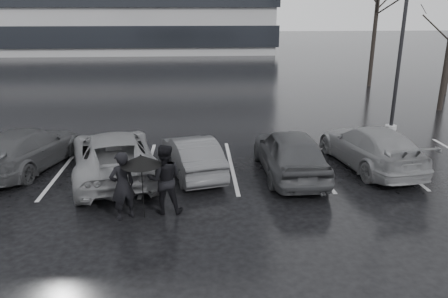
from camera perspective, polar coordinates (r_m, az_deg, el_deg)
ground at (r=12.40m, az=-0.86°, el=-6.31°), size 160.00×160.00×0.00m
car_main at (r=13.91m, az=8.60°, el=-0.41°), size 1.88×4.44×1.50m
car_west_a at (r=13.92m, az=-4.15°, el=-0.81°), size 2.18×3.94×1.23m
car_west_b at (r=14.05m, az=-14.24°, el=-0.70°), size 3.55×5.62×1.45m
car_west_c at (r=15.74m, az=-24.26°, el=0.08°), size 3.00×4.99×1.35m
car_east at (r=15.29m, az=18.56°, el=0.29°), size 2.60×4.96×1.37m
pedestrian_left at (r=11.18m, az=-13.12°, el=-4.69°), size 0.78×0.71×1.79m
pedestrian_right at (r=11.31m, az=-7.78°, el=-3.91°), size 0.90×0.71×1.85m
umbrella at (r=10.87m, az=-10.80°, el=-1.46°), size 1.01×1.01×1.71m
lamp_post at (r=19.72m, az=22.27°, el=13.66°), size 0.48×0.48×8.76m
stall_stripes at (r=14.70m, az=-4.48°, el=-2.31°), size 19.72×5.00×0.00m
tree_north at (r=30.54m, az=19.21°, el=15.65°), size 0.26×0.26×8.50m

